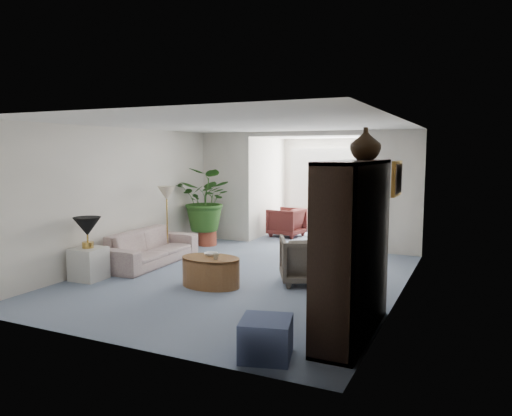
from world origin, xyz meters
The scene contains 26 objects.
floor centered at (0.00, 0.00, 0.00)m, with size 6.00×6.00×0.00m, color #7C89A3.
sunroom_floor centered at (0.00, 4.10, 0.00)m, with size 2.60×2.60×0.00m, color #7C89A3.
back_pier_left centered at (-1.90, 3.00, 1.25)m, with size 1.20×0.12×2.50m, color white.
back_pier_right centered at (1.90, 3.00, 1.25)m, with size 1.20×0.12×2.50m, color white.
back_header centered at (0.00, 3.00, 2.45)m, with size 2.60×0.12×0.10m, color white.
window_pane centered at (0.00, 5.18, 1.40)m, with size 2.20×0.02×1.50m, color white.
window_blinds centered at (0.00, 5.15, 1.40)m, with size 2.20×0.02×1.50m, color white.
framed_picture centered at (2.46, -0.10, 1.70)m, with size 0.04×0.50×0.40m, color #BAAE95.
sofa centered at (-2.00, 0.26, 0.31)m, with size 2.10×0.82×0.61m, color beige.
end_table centered at (-2.20, -1.09, 0.26)m, with size 0.47×0.47×0.52m, color silver.
table_lamp centered at (-2.20, -1.09, 0.87)m, with size 0.44×0.44×0.30m, color black.
floor_lamp centered at (-2.12, 0.97, 1.25)m, with size 0.36×0.36×0.28m, color beige.
coffee_table centered at (-0.22, -0.58, 0.23)m, with size 0.95×0.95×0.45m, color brown.
coffee_bowl centered at (-0.27, -0.48, 0.48)m, with size 0.21×0.21×0.05m, color white.
coffee_cup centered at (-0.07, -0.68, 0.50)m, with size 0.10×0.10×0.09m, color #BBB9A4.
wingback_chair centered at (1.05, 0.22, 0.37)m, with size 0.79×0.81×0.74m, color #6A5F53.
side_table_dark centered at (1.75, 0.52, 0.28)m, with size 0.47×0.38×0.57m, color black.
entertainment_cabinet centered at (2.23, -1.62, 0.98)m, with size 0.47×1.77×1.97m, color black.
cabinet_urn centered at (2.23, -1.12, 2.16)m, with size 0.36×0.36×0.38m, color black.
ottoman centered at (1.61, -2.61, 0.20)m, with size 0.50×0.50×0.40m, color #4C5983.
plant_pot centered at (-1.95, 2.23, 0.16)m, with size 0.40×0.40×0.32m, color #A74630.
house_plant centered at (-1.95, 2.23, 1.02)m, with size 1.26×1.09×1.40m, color #2B5A1F.
sunroom_chair_blue centered at (0.72, 4.03, 0.33)m, with size 0.70×0.72×0.66m, color #4C5983.
sunroom_chair_maroon centered at (-0.78, 4.03, 0.35)m, with size 0.75×0.77×0.70m, color #57221E.
sunroom_table centered at (-0.03, 4.78, 0.25)m, with size 0.41×0.32×0.51m, color brown.
shelf_clutter centered at (2.18, -1.69, 1.09)m, with size 0.30×1.17×1.06m.
Camera 1 is at (3.49, -6.89, 2.07)m, focal length 33.98 mm.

